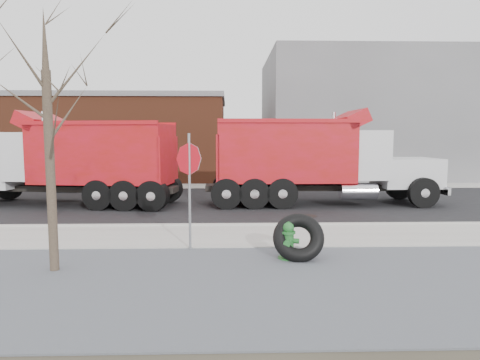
{
  "coord_description": "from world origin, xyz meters",
  "views": [
    {
      "loc": [
        0.32,
        -11.13,
        2.72
      ],
      "look_at": [
        0.68,
        1.83,
        1.4
      ],
      "focal_mm": 32.0,
      "sensor_mm": 36.0,
      "label": 1
    }
  ],
  "objects_px": {
    "truck_tire": "(298,238)",
    "dump_truck_red_a": "(314,157)",
    "dump_truck_red_b": "(77,159)",
    "stop_sign": "(189,171)",
    "fire_hydrant": "(288,242)"
  },
  "relations": [
    {
      "from": "truck_tire",
      "to": "dump_truck_red_a",
      "type": "xyz_separation_m",
      "value": [
        1.89,
        7.75,
        1.39
      ]
    },
    {
      "from": "dump_truck_red_b",
      "to": "stop_sign",
      "type": "bearing_deg",
      "value": 133.9
    },
    {
      "from": "truck_tire",
      "to": "dump_truck_red_b",
      "type": "relative_size",
      "value": 0.14
    },
    {
      "from": "fire_hydrant",
      "to": "dump_truck_red_b",
      "type": "bearing_deg",
      "value": 149.1
    },
    {
      "from": "fire_hydrant",
      "to": "truck_tire",
      "type": "relative_size",
      "value": 0.69
    },
    {
      "from": "truck_tire",
      "to": "stop_sign",
      "type": "height_order",
      "value": "stop_sign"
    },
    {
      "from": "stop_sign",
      "to": "dump_truck_red_b",
      "type": "relative_size",
      "value": 0.32
    },
    {
      "from": "fire_hydrant",
      "to": "dump_truck_red_a",
      "type": "distance_m",
      "value": 8.18
    },
    {
      "from": "dump_truck_red_b",
      "to": "fire_hydrant",
      "type": "bearing_deg",
      "value": 141.11
    },
    {
      "from": "fire_hydrant",
      "to": "stop_sign",
      "type": "relative_size",
      "value": 0.3
    },
    {
      "from": "stop_sign",
      "to": "dump_truck_red_a",
      "type": "xyz_separation_m",
      "value": [
        4.35,
        6.94,
        -0.01
      ]
    },
    {
      "from": "fire_hydrant",
      "to": "dump_truck_red_b",
      "type": "xyz_separation_m",
      "value": [
        -7.25,
        7.73,
        1.46
      ]
    },
    {
      "from": "dump_truck_red_a",
      "to": "dump_truck_red_b",
      "type": "bearing_deg",
      "value": 179.49
    },
    {
      "from": "fire_hydrant",
      "to": "dump_truck_red_a",
      "type": "xyz_separation_m",
      "value": [
        2.12,
        7.75,
        1.5
      ]
    },
    {
      "from": "fire_hydrant",
      "to": "stop_sign",
      "type": "xyz_separation_m",
      "value": [
        -2.24,
        0.82,
        1.51
      ]
    }
  ]
}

